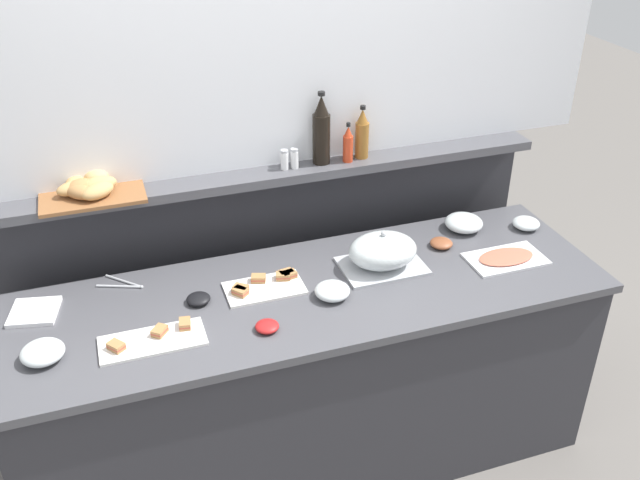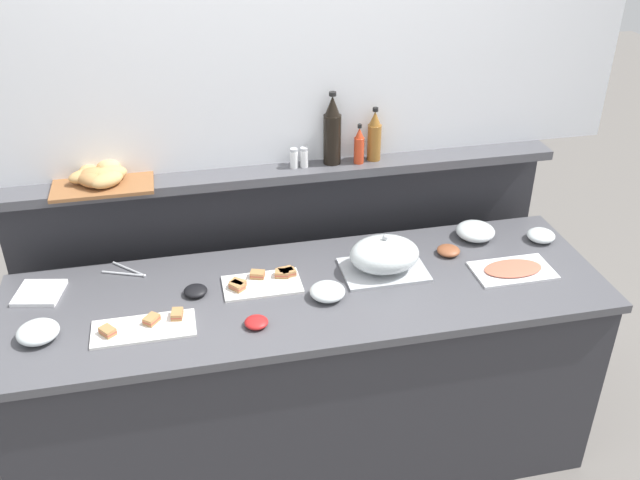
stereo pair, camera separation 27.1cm
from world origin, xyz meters
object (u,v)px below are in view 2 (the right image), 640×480
at_px(sandwich_platter_rear, 144,327).
at_px(condiment_bowl_teal, 256,322).
at_px(sandwich_platter_side, 263,282).
at_px(salt_shaker, 294,158).
at_px(glass_bowl_large, 541,236).
at_px(condiment_bowl_dark, 195,291).
at_px(condiment_bowl_cream, 448,251).
at_px(glass_bowl_small, 475,232).
at_px(serving_tongs, 127,272).
at_px(cold_cuts_platter, 513,270).
at_px(napkin_stack, 39,293).
at_px(bread_basket, 100,177).
at_px(vinegar_bottle_amber, 374,137).
at_px(pepper_shaker, 304,157).
at_px(serving_cloche, 384,256).
at_px(hot_sauce_bottle, 359,146).
at_px(glass_bowl_medium, 327,292).
at_px(wine_bottle_dark, 332,132).
at_px(glass_bowl_extra, 38,333).

relative_size(sandwich_platter_rear, condiment_bowl_teal, 4.24).
height_order(sandwich_platter_side, salt_shaker, salt_shaker).
bearing_deg(sandwich_platter_side, glass_bowl_large, 3.74).
xyz_separation_m(condiment_bowl_dark, condiment_bowl_cream, (1.07, 0.07, 0.00)).
relative_size(glass_bowl_small, condiment_bowl_dark, 1.86).
bearing_deg(serving_tongs, cold_cuts_platter, -12.05).
xyz_separation_m(napkin_stack, bread_basket, (0.26, 0.28, 0.34)).
bearing_deg(condiment_bowl_teal, glass_bowl_small, 22.38).
bearing_deg(bread_basket, vinegar_bottle_amber, 0.29).
distance_m(cold_cuts_platter, condiment_bowl_dark, 1.28).
distance_m(condiment_bowl_dark, pepper_shaker, 0.74).
xyz_separation_m(sandwich_platter_side, serving_cloche, (0.49, -0.01, 0.06)).
distance_m(condiment_bowl_dark, bread_basket, 0.62).
distance_m(glass_bowl_small, serving_tongs, 1.49).
relative_size(glass_bowl_large, hot_sauce_bottle, 0.69).
bearing_deg(vinegar_bottle_amber, bread_basket, -179.71).
bearing_deg(glass_bowl_medium, sandwich_platter_side, 147.94).
height_order(glass_bowl_small, wine_bottle_dark, wine_bottle_dark).
height_order(cold_cuts_platter, glass_bowl_extra, glass_bowl_extra).
xyz_separation_m(cold_cuts_platter, hot_sauce_bottle, (-0.52, 0.51, 0.38)).
bearing_deg(sandwich_platter_side, bread_basket, 146.32).
height_order(sandwich_platter_rear, wine_bottle_dark, wine_bottle_dark).
xyz_separation_m(sandwich_platter_side, pepper_shaker, (0.25, 0.39, 0.34)).
bearing_deg(salt_shaker, pepper_shaker, 0.00).
distance_m(glass_bowl_large, bread_basket, 1.89).
bearing_deg(wine_bottle_dark, vinegar_bottle_amber, -0.90).
relative_size(glass_bowl_medium, condiment_bowl_cream, 1.40).
distance_m(sandwich_platter_side, glass_bowl_small, 0.98).
bearing_deg(napkin_stack, sandwich_platter_side, -7.47).
bearing_deg(sandwich_platter_rear, glass_bowl_extra, 176.34).
height_order(cold_cuts_platter, vinegar_bottle_amber, vinegar_bottle_amber).
bearing_deg(glass_bowl_extra, sandwich_platter_side, 11.78).
height_order(hot_sauce_bottle, salt_shaker, hot_sauce_bottle).
distance_m(glass_bowl_medium, condiment_bowl_teal, 0.31).
relative_size(sandwich_platter_side, glass_bowl_extra, 2.07).
distance_m(sandwich_platter_rear, glass_bowl_extra, 0.36).
bearing_deg(glass_bowl_extra, glass_bowl_small, 10.57).
bearing_deg(glass_bowl_large, glass_bowl_extra, -173.01).
height_order(glass_bowl_small, vinegar_bottle_amber, vinegar_bottle_amber).
distance_m(sandwich_platter_rear, condiment_bowl_teal, 0.40).
bearing_deg(sandwich_platter_rear, serving_cloche, 10.96).
relative_size(glass_bowl_medium, hot_sauce_bottle, 0.78).
bearing_deg(condiment_bowl_dark, vinegar_bottle_amber, 26.76).
bearing_deg(glass_bowl_extra, bread_basket, 67.91).
bearing_deg(condiment_bowl_teal, sandwich_platter_side, 76.40).
bearing_deg(glass_bowl_small, condiment_bowl_dark, -171.89).
distance_m(condiment_bowl_cream, vinegar_bottle_amber, 0.58).
distance_m(condiment_bowl_dark, hot_sauce_bottle, 0.93).
distance_m(napkin_stack, bread_basket, 0.51).
distance_m(vinegar_bottle_amber, wine_bottle_dark, 0.19).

